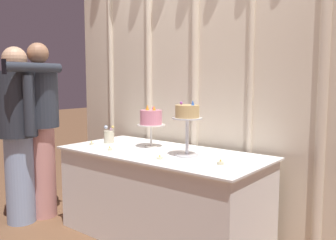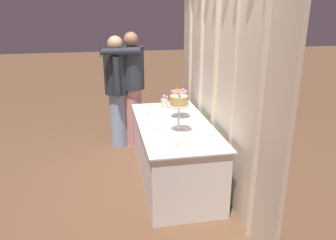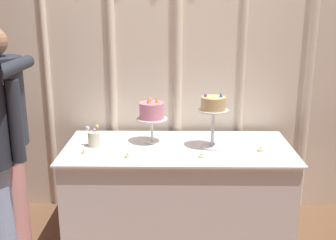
% 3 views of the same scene
% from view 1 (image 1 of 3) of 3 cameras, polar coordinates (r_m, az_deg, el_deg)
% --- Properties ---
extents(ground_plane, '(24.00, 24.00, 0.00)m').
position_cam_1_polar(ground_plane, '(3.16, -2.17, -18.43)').
color(ground_plane, brown).
extents(draped_curtain, '(3.13, 0.17, 2.90)m').
position_cam_1_polar(draped_curtain, '(3.34, 4.60, 10.15)').
color(draped_curtain, beige).
rests_on(draped_curtain, ground_plane).
extents(cake_table, '(1.77, 0.82, 0.73)m').
position_cam_1_polar(cake_table, '(3.10, -0.96, -11.65)').
color(cake_table, white).
rests_on(cake_table, ground_plane).
extents(cake_display_nearleft, '(0.25, 0.25, 0.38)m').
position_cam_1_polar(cake_display_nearleft, '(3.18, -2.69, 0.17)').
color(cake_display_nearleft, silver).
rests_on(cake_display_nearleft, cake_table).
extents(cake_display_nearright, '(0.23, 0.23, 0.44)m').
position_cam_1_polar(cake_display_nearright, '(2.80, 3.05, 0.53)').
color(cake_display_nearright, silver).
rests_on(cake_display_nearright, cake_table).
extents(flower_vase, '(0.11, 0.10, 0.16)m').
position_cam_1_polar(flower_vase, '(3.45, -9.31, -2.53)').
color(flower_vase, beige).
rests_on(flower_vase, cake_table).
extents(tealight_far_left, '(0.04, 0.04, 0.03)m').
position_cam_1_polar(tealight_far_left, '(3.39, -11.96, -3.68)').
color(tealight_far_left, beige).
rests_on(tealight_far_left, cake_table).
extents(tealight_near_left, '(0.04, 0.04, 0.04)m').
position_cam_1_polar(tealight_near_left, '(3.09, -9.17, -4.57)').
color(tealight_near_left, beige).
rests_on(tealight_near_left, cake_table).
extents(tealight_near_right, '(0.05, 0.05, 0.03)m').
position_cam_1_polar(tealight_near_right, '(2.73, -1.32, -5.99)').
color(tealight_near_right, beige).
rests_on(tealight_near_right, cake_table).
extents(tealight_far_right, '(0.05, 0.05, 0.04)m').
position_cam_1_polar(tealight_far_right, '(2.58, 8.30, -6.73)').
color(tealight_far_right, beige).
rests_on(tealight_far_right, cake_table).
extents(guest_girl_blue_dress, '(0.47, 0.66, 1.67)m').
position_cam_1_polar(guest_girl_blue_dress, '(3.65, -19.55, -0.39)').
color(guest_girl_blue_dress, '#D6938E').
rests_on(guest_girl_blue_dress, ground_plane).
extents(guest_man_dark_suit, '(0.52, 0.37, 1.62)m').
position_cam_1_polar(guest_man_dark_suit, '(3.58, -22.62, -1.30)').
color(guest_man_dark_suit, '#93ADD6').
rests_on(guest_man_dark_suit, ground_plane).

